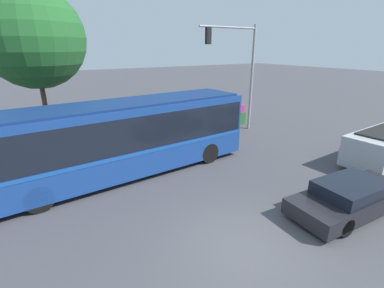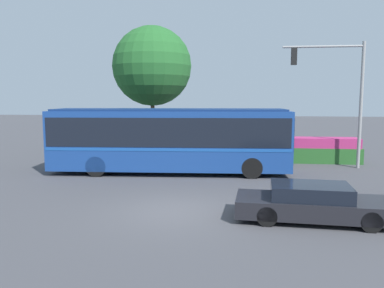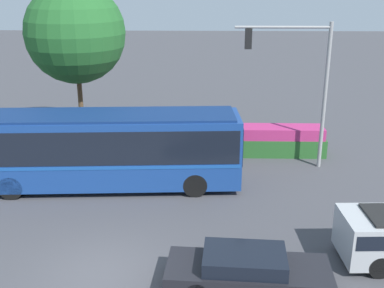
% 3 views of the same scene
% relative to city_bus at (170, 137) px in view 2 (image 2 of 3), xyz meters
% --- Properties ---
extents(ground_plane, '(140.00, 140.00, 0.00)m').
position_rel_city_bus_xyz_m(ground_plane, '(1.32, -6.49, -1.85)').
color(ground_plane, '#444449').
extents(city_bus, '(12.07, 3.23, 3.26)m').
position_rel_city_bus_xyz_m(city_bus, '(0.00, 0.00, 0.00)').
color(city_bus, navy).
rests_on(city_bus, ground).
extents(sedan_foreground, '(4.86, 2.07, 1.15)m').
position_rel_city_bus_xyz_m(sedan_foreground, '(5.73, -6.99, -1.30)').
color(sedan_foreground, black).
rests_on(sedan_foreground, ground).
extents(traffic_light_pole, '(4.29, 0.24, 6.77)m').
position_rel_city_bus_xyz_m(traffic_light_pole, '(8.94, 2.60, 2.56)').
color(traffic_light_pole, gray).
rests_on(traffic_light_pole, ground).
extents(flowering_hedge, '(10.51, 1.33, 1.47)m').
position_rel_city_bus_xyz_m(flowering_hedge, '(5.32, 4.25, -1.13)').
color(flowering_hedge, '#286028').
rests_on(flowering_hedge, ground).
extents(street_tree_left, '(5.17, 5.17, 8.45)m').
position_rel_city_bus_xyz_m(street_tree_left, '(-2.21, 6.01, 4.01)').
color(street_tree_left, brown).
rests_on(street_tree_left, ground).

